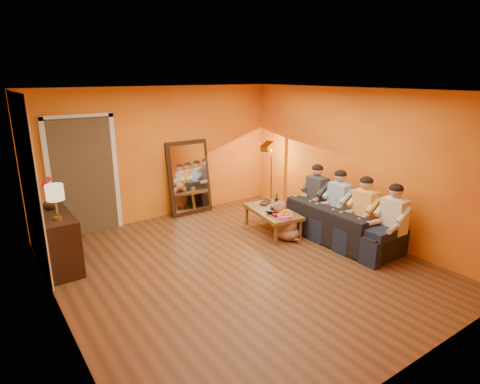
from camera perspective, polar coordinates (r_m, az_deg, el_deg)
room_shell at (r=6.04m, az=-2.02°, el=1.91°), size 5.00×5.50×2.60m
white_accent at (r=6.51m, az=-27.84°, el=1.05°), size 0.02×1.90×2.58m
doorway_recess at (r=7.77m, az=-21.54°, el=2.15°), size 1.06×0.30×2.10m
door_jamb_left at (r=7.55m, az=-25.50°, el=1.29°), size 0.08×0.06×2.20m
door_jamb_right at (r=7.79m, az=-17.28°, el=2.61°), size 0.08×0.06×2.20m
door_header at (r=7.48m, az=-22.18°, el=9.93°), size 1.22×0.06×0.08m
mirror_frame at (r=8.34m, az=-7.25°, el=2.05°), size 0.92×0.27×1.51m
mirror_glass at (r=8.30m, az=-7.12°, el=1.99°), size 0.78×0.21×1.35m
sideboard at (r=6.61m, az=-24.50°, el=-6.30°), size 0.44×1.18×0.85m
table_lamp at (r=6.11m, az=-24.70°, el=-1.35°), size 0.24×0.24×0.51m
sofa at (r=7.24m, az=13.67°, el=-4.14°), size 2.24×0.87×0.65m
coffee_table at (r=7.44m, az=4.60°, el=-4.11°), size 0.80×1.30×0.42m
floor_lamp at (r=8.55m, az=4.46°, el=2.21°), size 0.36×0.32×1.44m
dog at (r=7.11m, az=6.56°, el=-3.96°), size 0.57×0.69×0.70m
person_far_left at (r=6.68m, az=20.97°, el=-3.97°), size 0.70×0.44×1.22m
person_mid_left at (r=6.98m, az=17.29°, el=-2.75°), size 0.70×0.44×1.22m
person_mid_right at (r=7.31m, az=13.92°, el=-1.62°), size 0.70×0.44×1.22m
person_far_right at (r=7.66m, az=10.86°, el=-0.59°), size 0.70×0.44×1.22m
fruit_bowl at (r=6.95m, az=6.36°, el=-3.10°), size 0.26×0.26×0.16m
wine_bottle at (r=7.31m, az=5.22°, el=-1.47°), size 0.07×0.07×0.31m
tumbler at (r=7.51m, az=4.78°, el=-1.80°), size 0.13×0.13×0.10m
laptop at (r=7.72m, az=4.03°, el=-1.54°), size 0.43×0.39×0.03m
book_lower at (r=7.11m, az=4.54°, el=-3.20°), size 0.22×0.27×0.02m
book_mid at (r=7.11m, az=4.55°, el=-3.00°), size 0.29×0.33×0.02m
book_upper at (r=7.09m, az=4.60°, el=-2.89°), size 0.30×0.31×0.02m
vase at (r=6.68m, az=-25.44°, el=-1.39°), size 0.20×0.20×0.21m
flowers at (r=6.61m, az=-25.73°, el=0.86°), size 0.17×0.17×0.51m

